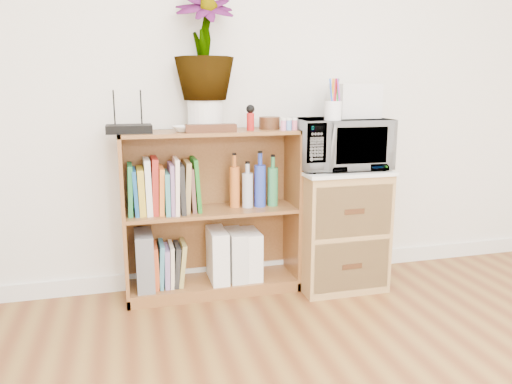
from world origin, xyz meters
name	(u,v)px	position (x,y,z in m)	size (l,w,h in m)	color
skirting_board	(263,269)	(0.00, 2.24, 0.05)	(4.00, 0.02, 0.10)	white
bookshelf	(212,213)	(-0.35, 2.10, 0.47)	(1.00, 0.30, 0.95)	brown
wicker_unit	(337,228)	(0.40, 2.02, 0.35)	(0.50, 0.45, 0.70)	#9E7542
microwave	(341,144)	(0.40, 2.02, 0.86)	(0.52, 0.35, 0.29)	white
pen_cup	(333,111)	(0.30, 1.90, 1.06)	(0.09, 0.09, 0.10)	white
small_appliance	(355,101)	(0.50, 2.06, 1.11)	(0.25, 0.21, 0.20)	silver
router	(129,129)	(-0.79, 2.08, 0.97)	(0.24, 0.16, 0.04)	black
white_bowl	(184,129)	(-0.50, 2.07, 0.97)	(0.13, 0.13, 0.03)	white
plant_pot	(205,115)	(-0.37, 2.12, 1.03)	(0.20, 0.20, 0.17)	silver
potted_plant	(204,46)	(-0.37, 2.12, 1.40)	(0.32, 0.32, 0.58)	#2D7031
trinket_box	(211,128)	(-0.36, 2.00, 0.97)	(0.27, 0.07, 0.04)	#3A1B10
kokeshi_doll	(250,122)	(-0.13, 2.06, 1.00)	(0.04, 0.04, 0.10)	#AC1515
wooden_bowl	(269,123)	(0.00, 2.11, 0.98)	(0.12, 0.12, 0.07)	#38210F
paint_jars	(289,126)	(0.08, 2.01, 0.98)	(0.10, 0.04, 0.05)	pink
file_box	(144,260)	(-0.74, 2.10, 0.23)	(0.10, 0.26, 0.32)	slate
magazine_holder_left	(218,255)	(-0.32, 2.09, 0.22)	(0.10, 0.25, 0.31)	white
magazine_holder_mid	(236,255)	(-0.21, 2.09, 0.22)	(0.09, 0.23, 0.29)	silver
magazine_holder_right	(251,254)	(-0.12, 2.09, 0.21)	(0.09, 0.23, 0.29)	white
cookbooks	(164,188)	(-0.62, 2.10, 0.64)	(0.40, 0.20, 0.31)	#20783C
liquor_bottles	(254,182)	(-0.10, 2.10, 0.65)	(0.29, 0.07, 0.31)	#C76225
lower_books	(168,264)	(-0.61, 2.10, 0.19)	(0.20, 0.19, 0.25)	#C84E23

